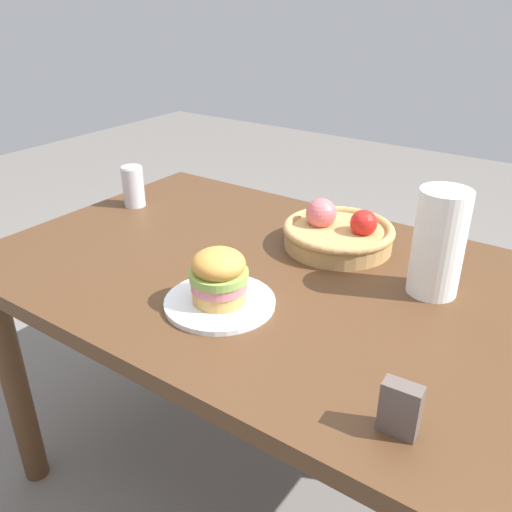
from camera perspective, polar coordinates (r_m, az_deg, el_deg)
name	(u,v)px	position (r m, az deg, el deg)	size (l,w,h in m)	color
ground_plane	(268,486)	(1.78, 1.24, -23.26)	(8.00, 8.00, 0.00)	slate
dining_table	(270,305)	(1.35, 1.51, -5.22)	(1.40, 0.90, 0.75)	#4C301C
plate	(218,302)	(1.16, -4.03, -4.86)	(0.24, 0.24, 0.01)	white
sandwich	(217,275)	(1.13, -4.13, -2.05)	(0.13, 0.13, 0.12)	tan
soda_can	(133,186)	(1.71, -12.91, 7.22)	(0.07, 0.07, 0.13)	silver
fruit_basket	(338,233)	(1.42, 8.70, 2.47)	(0.29, 0.29, 0.12)	tan
paper_towel_roll	(439,243)	(1.22, 18.82, 1.31)	(0.11, 0.11, 0.24)	white
napkin_holder	(400,409)	(0.86, 15.06, -15.41)	(0.06, 0.03, 0.09)	#594C47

